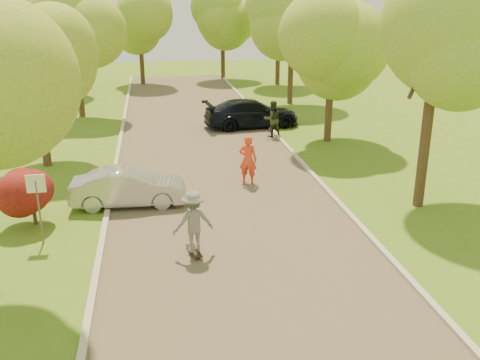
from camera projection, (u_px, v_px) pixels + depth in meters
ground at (258, 296)px, 13.30m from camera, size 100.00×100.00×0.00m
road at (218, 187)px, 20.75m from camera, size 8.00×60.00×0.01m
curb_left at (111, 192)px, 20.10m from camera, size 0.18×60.00×0.12m
curb_right at (318, 180)px, 21.36m from camera, size 0.18×60.00×0.12m
street_sign at (37, 194)px, 15.61m from camera, size 0.55×0.06×2.17m
red_shrub at (32, 193)px, 17.09m from camera, size 1.70×1.70×1.95m
tree_l_midb at (39, 59)px, 21.91m from camera, size 4.30×4.20×6.62m
tree_l_far at (77, 24)px, 31.00m from camera, size 4.92×4.80×7.79m
tree_r_mida at (443, 45)px, 17.21m from camera, size 5.13×5.00×7.95m
tree_r_midb at (336, 43)px, 25.75m from camera, size 4.51×4.40×7.01m
tree_r_far at (296, 15)px, 34.85m from camera, size 5.33×5.20×8.34m
tree_bg_a at (56, 20)px, 38.13m from camera, size 5.12×5.00×7.72m
tree_bg_b at (282, 15)px, 42.55m from camera, size 5.12×5.00×7.95m
tree_bg_c at (142, 21)px, 42.88m from camera, size 4.92×4.80×7.33m
tree_bg_d at (225, 16)px, 45.73m from camera, size 5.12×5.00×7.72m
silver_sedan at (129, 187)px, 18.81m from camera, size 4.07×1.55×1.32m
dark_sedan at (252, 113)px, 29.95m from camera, size 5.55×2.76×1.55m
longboard at (194, 251)px, 15.38m from camera, size 0.44×0.97×0.11m
skateboarder at (193, 222)px, 15.08m from camera, size 1.29×0.90×1.82m
person_striped at (248, 160)px, 20.90m from camera, size 0.84×0.71×1.95m
person_olive at (272, 119)px, 27.80m from camera, size 1.01×0.84×1.90m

